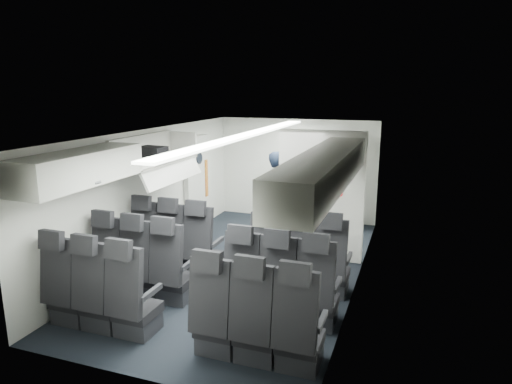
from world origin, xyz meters
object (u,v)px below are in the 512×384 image
Objects in this scene: seat_row_mid at (208,279)px; seat_row_rear at (173,311)px; galley_unit at (338,181)px; seat_row_front at (235,255)px; flight_attendant at (278,195)px; boarding_door at (197,183)px; carry_on_bag at (152,154)px.

seat_row_mid and seat_row_rear have the same top height.
galley_unit is at bearing 77.12° from seat_row_mid.
galley_unit reaches higher than seat_row_front.
seat_row_rear is 1.75× the size of galley_unit.
flight_attendant is (-0.94, -1.10, -0.13)m from galley_unit.
galley_unit is (0.95, 4.15, 0.55)m from seat_row_mid.
boarding_door is at bearing 128.16° from seat_row_front.
seat_row_mid is at bearing -29.35° from carry_on_bag.
seat_row_mid is 0.90m from seat_row_rear.
seat_row_front and seat_row_rear have the same top height.
seat_row_mid is 1.75× the size of galley_unit.
galley_unit is at bearing 79.35° from seat_row_rear.
galley_unit reaches higher than seat_row_rear.
seat_row_mid is 2.19m from carry_on_bag.
galley_unit is 1.15× the size of flight_attendant.
galley_unit reaches higher than boarding_door.
boarding_door is at bearing 118.77° from seat_row_mid.
seat_row_mid is at bearing 90.00° from seat_row_rear.
galley_unit is at bearing 73.72° from seat_row_front.
seat_row_mid is at bearing 157.71° from flight_attendant.
seat_row_mid is at bearing -61.23° from boarding_door.
flight_attendant is at bearing 89.83° from seat_row_mid.
carry_on_bag is at bearing 124.31° from flight_attendant.
carry_on_bag is (-2.31, -3.16, 0.86)m from galley_unit.
seat_row_mid is 1.79× the size of boarding_door.
seat_row_rear is 8.26× the size of carry_on_bag.
boarding_door is at bearing 112.87° from seat_row_rear.
flight_attendant is (1.65, 0.07, -0.13)m from boarding_door.
seat_row_front is at bearing -106.28° from galley_unit.
flight_attendant is (0.01, 3.96, 0.42)m from seat_row_rear.
boarding_door reaches higher than seat_row_mid.
galley_unit reaches higher than flight_attendant.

